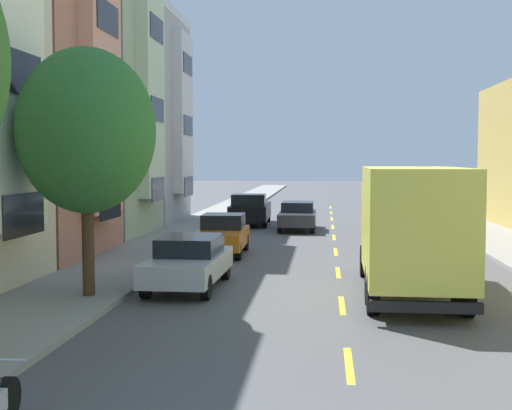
# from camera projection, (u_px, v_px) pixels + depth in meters

# --- Properties ---
(ground_plane) EXTENTS (160.00, 160.00, 0.00)m
(ground_plane) POSITION_uv_depth(u_px,v_px,m) (333.00, 231.00, 35.05)
(ground_plane) COLOR #4C4C4F
(sidewalk_left) EXTENTS (3.20, 120.00, 0.14)m
(sidewalk_left) POSITION_uv_depth(u_px,v_px,m) (186.00, 232.00, 33.75)
(sidewalk_left) COLOR gray
(sidewalk_left) RESTS_ON ground_plane
(sidewalk_right) EXTENTS (3.20, 120.00, 0.14)m
(sidewalk_right) POSITION_uv_depth(u_px,v_px,m) (487.00, 235.00, 32.36)
(sidewalk_right) COLOR gray
(sidewalk_right) RESTS_ON ground_plane
(lane_centerline_dashes) EXTENTS (0.14, 47.20, 0.01)m
(lane_centerline_dashes) POSITION_uv_depth(u_px,v_px,m) (335.00, 244.00, 29.59)
(lane_centerline_dashes) COLOR yellow
(lane_centerline_dashes) RESTS_ON ground_plane
(townhouse_fourth_sage) EXTENTS (13.84, 7.07, 12.68)m
(townhouse_fourth_sage) POSITION_uv_depth(u_px,v_px,m) (10.00, 105.00, 32.80)
(townhouse_fourth_sage) COLOR #99AD8E
(townhouse_fourth_sage) RESTS_ON ground_plane
(townhouse_fifth_dove_grey) EXTENTS (10.62, 7.07, 11.86)m
(townhouse_fifth_dove_grey) POSITION_uv_depth(u_px,v_px,m) (94.00, 122.00, 39.88)
(townhouse_fifth_dove_grey) COLOR #A8A8AD
(townhouse_fifth_dove_grey) RESTS_ON ground_plane
(street_tree_second) EXTENTS (3.47, 3.47, 6.25)m
(street_tree_second) POSITION_uv_depth(u_px,v_px,m) (86.00, 131.00, 17.48)
(street_tree_second) COLOR #47331E
(street_tree_second) RESTS_ON sidewalk_left
(delivery_box_truck) EXTENTS (2.54, 7.44, 3.39)m
(delivery_box_truck) POSITION_uv_depth(u_px,v_px,m) (411.00, 224.00, 18.19)
(delivery_box_truck) COLOR #D8D84C
(delivery_box_truck) RESTS_ON ground_plane
(parked_wagon_white) EXTENTS (1.93, 4.74, 1.50)m
(parked_wagon_white) POSITION_uv_depth(u_px,v_px,m) (433.00, 223.00, 30.67)
(parked_wagon_white) COLOR silver
(parked_wagon_white) RESTS_ON ground_plane
(parked_pickup_black) EXTENTS (2.15, 5.36, 1.73)m
(parked_pickup_black) POSITION_uv_depth(u_px,v_px,m) (250.00, 210.00, 38.20)
(parked_pickup_black) COLOR black
(parked_pickup_black) RESTS_ON ground_plane
(parked_hatchback_orange) EXTENTS (1.81, 4.03, 1.50)m
(parked_hatchback_orange) POSITION_uv_depth(u_px,v_px,m) (222.00, 234.00, 26.34)
(parked_hatchback_orange) COLOR orange
(parked_hatchback_orange) RESTS_ON ground_plane
(parked_sedan_silver) EXTENTS (1.90, 4.54, 1.43)m
(parked_sedan_silver) POSITION_uv_depth(u_px,v_px,m) (189.00, 261.00, 19.47)
(parked_sedan_silver) COLOR #B2B5BA
(parked_sedan_silver) RESTS_ON ground_plane
(parked_suv_sky) EXTENTS (2.02, 4.83, 1.93)m
(parked_suv_sky) POSITION_uv_depth(u_px,v_px,m) (396.00, 198.00, 47.06)
(parked_suv_sky) COLOR #7A9EC6
(parked_suv_sky) RESTS_ON ground_plane
(moving_charcoal_sedan) EXTENTS (1.80, 4.50, 1.43)m
(moving_charcoal_sedan) POSITION_uv_depth(u_px,v_px,m) (298.00, 215.00, 35.39)
(moving_charcoal_sedan) COLOR #333338
(moving_charcoal_sedan) RESTS_ON ground_plane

